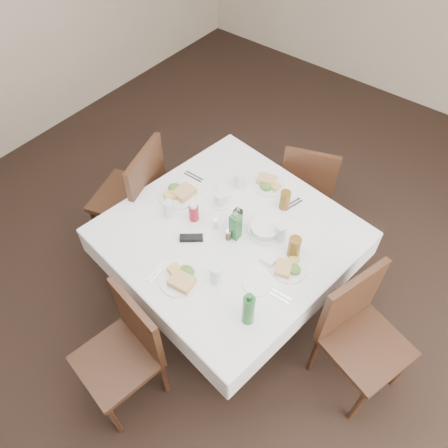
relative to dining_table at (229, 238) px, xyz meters
name	(u,v)px	position (x,y,z in m)	size (l,w,h in m)	color
ground_plane	(238,313)	(0.17, -0.11, -0.69)	(7.00, 7.00, 0.00)	black
room_shell	(246,135)	(0.17, -0.11, 1.02)	(6.04, 7.04, 2.80)	#BCAB91
dining_table	(229,238)	(0.00, 0.00, 0.00)	(1.63, 1.63, 0.76)	black
chair_north	(308,180)	(0.06, 0.99, -0.18)	(0.54, 0.54, 0.89)	black
chair_south	(127,346)	(-0.05, -0.94, -0.16)	(0.51, 0.51, 0.93)	black
chair_east	(358,328)	(0.99, 0.01, -0.13)	(0.58, 0.58, 0.97)	black
chair_west	(136,193)	(-0.89, -0.02, -0.11)	(0.60, 0.60, 1.02)	black
meal_north	(268,184)	(-0.04, 0.51, 0.09)	(0.24, 0.24, 0.05)	white
meal_south	(182,277)	(0.01, -0.48, 0.10)	(0.27, 0.27, 0.06)	white
meal_east	(288,267)	(0.47, -0.02, 0.09)	(0.23, 0.23, 0.05)	white
meal_west	(179,193)	(-0.48, 0.04, 0.10)	(0.28, 0.28, 0.06)	white
side_plate_a	(226,186)	(-0.27, 0.31, 0.08)	(0.16, 0.16, 0.01)	white
side_plate_b	(258,284)	(0.39, -0.22, 0.08)	(0.18, 0.18, 0.01)	white
water_n	(239,181)	(-0.20, 0.37, 0.14)	(0.07, 0.07, 0.13)	silver
water_s	(216,274)	(0.17, -0.35, 0.14)	(0.07, 0.07, 0.13)	silver
water_e	(280,233)	(0.30, 0.15, 0.14)	(0.07, 0.07, 0.13)	silver
water_w	(169,209)	(-0.41, -0.14, 0.14)	(0.07, 0.07, 0.13)	silver
iced_tea_a	(285,200)	(0.17, 0.40, 0.15)	(0.07, 0.07, 0.15)	brown
iced_tea_b	(294,248)	(0.44, 0.09, 0.16)	(0.08, 0.08, 0.16)	brown
bread_basket	(265,229)	(0.19, 0.14, 0.11)	(0.22, 0.22, 0.07)	silver
oil_cruet_dark	(238,217)	(0.02, 0.07, 0.16)	(0.05, 0.05, 0.20)	black
oil_cruet_green	(235,226)	(0.06, -0.01, 0.18)	(0.06, 0.06, 0.26)	#1B5923
ketchup_bottle	(194,212)	(-0.25, -0.06, 0.14)	(0.07, 0.07, 0.14)	maroon
salt_shaker	(215,224)	(-0.09, -0.03, 0.11)	(0.03, 0.03, 0.08)	white
pepper_shaker	(228,235)	(0.03, -0.05, 0.11)	(0.04, 0.04, 0.08)	#3D2D20
coffee_mug	(221,200)	(-0.20, 0.16, 0.12)	(0.13, 0.13, 0.09)	white
sunglasses	(191,238)	(-0.15, -0.21, 0.09)	(0.15, 0.13, 0.03)	black
green_bottle	(249,309)	(0.48, -0.45, 0.19)	(0.07, 0.07, 0.27)	#1B5923
sugar_caddy	(268,261)	(0.35, -0.06, 0.10)	(0.09, 0.05, 0.04)	white
cutlery_n	(292,205)	(0.20, 0.46, 0.08)	(0.08, 0.17, 0.01)	silver
cutlery_s	(157,272)	(-0.15, -0.53, 0.08)	(0.05, 0.16, 0.01)	silver
cutlery_e	(277,294)	(0.52, -0.21, 0.08)	(0.18, 0.05, 0.01)	silver
cutlery_w	(194,177)	(-0.52, 0.24, 0.08)	(0.16, 0.04, 0.01)	silver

